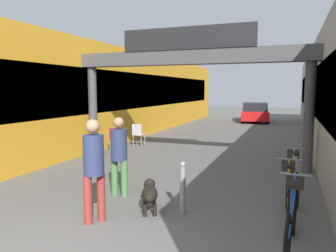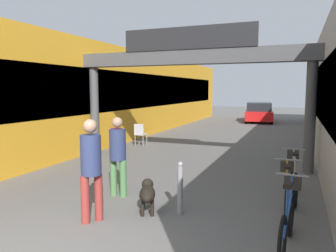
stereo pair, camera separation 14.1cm
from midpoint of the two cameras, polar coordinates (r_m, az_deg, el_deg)
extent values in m
cube|color=gold|center=(15.97, -9.72, 5.38)|extent=(3.00, 26.00, 3.93)
cube|color=black|center=(15.28, -4.91, 6.14)|extent=(0.04, 23.40, 1.57)
cube|color=black|center=(13.81, 23.49, 5.61)|extent=(0.04, 23.40, 1.57)
cylinder|color=#4C4C4F|center=(11.32, -13.31, 2.45)|extent=(0.28, 0.28, 2.95)
cylinder|color=#4C4C4F|center=(9.41, 22.94, 1.35)|extent=(0.28, 0.28, 2.95)
cube|color=#4C4C4F|center=(9.87, 3.16, 11.85)|extent=(7.40, 0.44, 0.42)
cube|color=#232326|center=(9.75, 2.81, 15.06)|extent=(3.96, 0.10, 0.64)
cylinder|color=#99332D|center=(5.70, -14.48, -12.39)|extent=(0.19, 0.19, 0.81)
cylinder|color=#99332D|center=(5.79, -12.25, -12.02)|extent=(0.19, 0.19, 0.81)
cylinder|color=navy|center=(5.55, -13.55, -4.96)|extent=(0.47, 0.47, 0.67)
sphere|color=tan|center=(5.48, -13.68, -0.04)|extent=(0.31, 0.31, 0.23)
cylinder|color=#4C7F47|center=(7.03, -9.87, -8.82)|extent=(0.15, 0.15, 0.77)
cylinder|color=#4C7F47|center=(6.91, -8.19, -9.07)|extent=(0.15, 0.15, 0.77)
cylinder|color=navy|center=(6.82, -9.14, -3.23)|extent=(0.36, 0.36, 0.64)
sphere|color=tan|center=(6.76, -9.21, 0.60)|extent=(0.23, 0.23, 0.22)
ellipsoid|color=black|center=(6.05, -3.88, -11.72)|extent=(0.53, 0.71, 0.26)
sphere|color=black|center=(6.31, -3.88, -10.11)|extent=(0.29, 0.29, 0.22)
sphere|color=white|center=(6.24, -3.88, -11.28)|extent=(0.21, 0.21, 0.16)
cylinder|color=black|center=(6.32, -4.66, -13.20)|extent=(0.09, 0.09, 0.21)
cylinder|color=black|center=(6.32, -3.06, -13.19)|extent=(0.09, 0.09, 0.21)
cylinder|color=black|center=(5.95, -4.73, -14.46)|extent=(0.09, 0.09, 0.21)
cylinder|color=black|center=(5.95, -3.02, -14.45)|extent=(0.09, 0.09, 0.21)
torus|color=black|center=(5.50, 20.35, -14.05)|extent=(0.10, 0.67, 0.67)
torus|color=black|center=(4.56, 19.22, -18.38)|extent=(0.10, 0.67, 0.67)
cube|color=#234C9E|center=(4.97, 19.93, -14.09)|extent=(0.11, 0.94, 0.34)
cylinder|color=#234C9E|center=(4.78, 19.90, -12.10)|extent=(0.03, 0.03, 0.42)
cube|color=black|center=(4.72, 20.00, -9.56)|extent=(0.12, 0.23, 0.05)
cylinder|color=#234C9E|center=(5.33, 20.46, -10.43)|extent=(0.03, 0.03, 0.46)
cylinder|color=gray|center=(5.27, 20.56, -7.92)|extent=(0.46, 0.06, 0.03)
cube|color=#332D28|center=(5.50, 20.67, -9.05)|extent=(0.25, 0.22, 0.20)
torus|color=black|center=(6.57, 19.51, -10.65)|extent=(0.07, 0.67, 0.67)
torus|color=black|center=(5.60, 19.57, -13.65)|extent=(0.07, 0.67, 0.67)
cube|color=gold|center=(6.03, 19.60, -10.41)|extent=(0.06, 0.94, 0.34)
cylinder|color=gold|center=(5.86, 19.69, -8.67)|extent=(0.03, 0.03, 0.42)
cube|color=black|center=(5.81, 19.77, -6.58)|extent=(0.11, 0.22, 0.05)
cylinder|color=gold|center=(6.42, 19.64, -7.55)|extent=(0.03, 0.03, 0.46)
cylinder|color=gray|center=(6.36, 19.72, -5.45)|extent=(0.46, 0.04, 0.03)
cube|color=#332D28|center=(6.59, 19.65, -6.47)|extent=(0.25, 0.21, 0.20)
torus|color=black|center=(7.70, 20.38, -8.18)|extent=(0.09, 0.67, 0.67)
torus|color=black|center=(6.72, 20.89, -10.33)|extent=(0.09, 0.67, 0.67)
cube|color=beige|center=(7.16, 20.68, -7.80)|extent=(0.10, 0.94, 0.34)
cylinder|color=beige|center=(7.00, 20.81, -6.28)|extent=(0.03, 0.03, 0.42)
cube|color=black|center=(6.95, 20.88, -4.51)|extent=(0.11, 0.23, 0.05)
cylinder|color=beige|center=(7.56, 20.52, -5.50)|extent=(0.03, 0.03, 0.46)
cylinder|color=gray|center=(7.51, 20.59, -3.71)|extent=(0.46, 0.06, 0.03)
cube|color=#332D28|center=(7.74, 20.46, -4.63)|extent=(0.25, 0.21, 0.20)
cylinder|color=gray|center=(5.92, 1.89, -11.12)|extent=(0.10, 0.10, 0.88)
sphere|color=gray|center=(5.80, 1.90, -6.70)|extent=(0.10, 0.10, 0.10)
cylinder|color=gray|center=(12.03, -10.07, -3.25)|extent=(0.04, 0.04, 0.45)
cylinder|color=gray|center=(11.97, -8.47, -3.27)|extent=(0.04, 0.04, 0.45)
cylinder|color=gray|center=(11.70, -10.39, -3.53)|extent=(0.04, 0.04, 0.45)
cylinder|color=gray|center=(11.64, -8.74, -3.55)|extent=(0.04, 0.04, 0.45)
cube|color=#B2231E|center=(11.79, -9.44, -2.23)|extent=(0.51, 0.51, 0.04)
cube|color=#B2231E|center=(11.59, -9.62, -1.29)|extent=(0.39, 0.17, 0.40)
cylinder|color=gray|center=(13.14, -5.74, -2.37)|extent=(0.03, 0.03, 0.45)
cylinder|color=gray|center=(13.00, -4.39, -2.46)|extent=(0.03, 0.03, 0.45)
cylinder|color=gray|center=(12.84, -6.40, -2.59)|extent=(0.03, 0.03, 0.45)
cylinder|color=gray|center=(12.69, -5.02, -2.68)|extent=(0.03, 0.03, 0.45)
cube|color=silver|center=(12.88, -5.40, -1.45)|extent=(0.40, 0.40, 0.04)
cube|color=silver|center=(12.69, -5.76, -0.57)|extent=(0.40, 0.04, 0.40)
cube|color=red|center=(23.46, 14.71, 1.93)|extent=(2.20, 4.17, 0.60)
cube|color=#1E2328|center=(23.27, 14.75, 3.31)|extent=(1.82, 2.37, 0.55)
cylinder|color=black|center=(24.92, 12.84, 1.81)|extent=(0.27, 0.62, 0.60)
cylinder|color=black|center=(24.94, 16.49, 1.71)|extent=(0.27, 0.62, 0.60)
cylinder|color=black|center=(22.03, 12.67, 1.24)|extent=(0.27, 0.62, 0.60)
cylinder|color=black|center=(22.05, 16.80, 1.12)|extent=(0.27, 0.62, 0.60)
camera|label=1|loc=(0.07, -90.49, -0.05)|focal=35.00mm
camera|label=2|loc=(0.07, 89.51, 0.05)|focal=35.00mm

